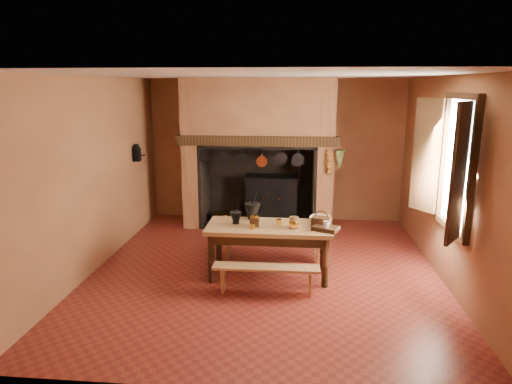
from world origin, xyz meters
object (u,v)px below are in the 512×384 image
bench_front (266,273)px  mixing_bowl (320,219)px  wicker_basket (321,221)px  iron_range (272,198)px  work_table (269,234)px  coffee_grinder (255,221)px

bench_front → mixing_bowl: size_ratio=4.79×
mixing_bowl → wicker_basket: wicker_basket is taller
iron_range → work_table: size_ratio=0.92×
work_table → wicker_basket: wicker_basket is taller
iron_range → coffee_grinder: bearing=-91.8°
bench_front → wicker_basket: (0.72, 0.59, 0.54)m
mixing_bowl → iron_range: bearing=109.2°
wicker_basket → coffee_grinder: bearing=-162.4°
bench_front → mixing_bowl: bearing=50.5°
iron_range → bench_front: size_ratio=1.16×
coffee_grinder → mixing_bowl: (0.91, 0.34, -0.04)m
work_table → wicker_basket: 0.75m
iron_range → bench_front: (0.11, -3.24, -0.19)m
iron_range → work_table: iron_range is taller
coffee_grinder → mixing_bowl: coffee_grinder is taller
iron_range → mixing_bowl: bearing=-70.8°
coffee_grinder → wicker_basket: bearing=2.4°
iron_range → mixing_bowl: size_ratio=5.53×
bench_front → work_table: bearing=90.0°
coffee_grinder → bench_front: bearing=-70.9°
coffee_grinder → mixing_bowl: bearing=18.5°
bench_front → mixing_bowl: (0.71, 0.86, 0.50)m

